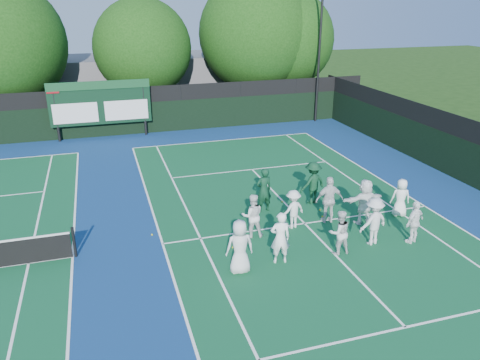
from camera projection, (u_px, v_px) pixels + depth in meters
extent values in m
plane|color=#1C3C10|center=(316.00, 235.00, 17.17)|extent=(120.00, 120.00, 0.00)
cube|color=navy|center=(148.00, 246.00, 16.41)|extent=(34.00, 32.00, 0.01)
cube|color=#11522D|center=(305.00, 223.00, 18.06)|extent=(10.97, 23.77, 0.00)
cube|color=white|center=(224.00, 140.00, 28.64)|extent=(10.97, 0.08, 0.00)
cube|color=white|center=(163.00, 244.00, 16.55)|extent=(0.08, 23.77, 0.00)
cube|color=white|center=(425.00, 206.00, 19.56)|extent=(0.08, 23.77, 0.00)
cube|color=white|center=(200.00, 238.00, 16.93)|extent=(0.08, 23.77, 0.00)
cube|color=white|center=(397.00, 210.00, 19.18)|extent=(0.08, 23.77, 0.00)
cube|color=white|center=(405.00, 327.00, 12.35)|extent=(8.23, 0.08, 0.00)
cube|color=white|center=(252.00, 169.00, 23.76)|extent=(8.23, 0.08, 0.00)
cube|color=white|center=(305.00, 223.00, 18.05)|extent=(0.08, 12.80, 0.00)
cube|color=white|center=(73.00, 257.00, 15.72)|extent=(0.08, 23.77, 0.00)
cube|color=white|center=(29.00, 263.00, 15.35)|extent=(0.08, 23.77, 0.00)
cube|color=black|center=(119.00, 120.00, 29.42)|extent=(34.00, 0.08, 2.00)
cube|color=black|center=(116.00, 96.00, 28.87)|extent=(34.00, 0.05, 1.00)
cylinder|color=black|center=(56.00, 113.00, 27.80)|extent=(0.16, 0.16, 3.50)
cylinder|color=black|center=(144.00, 108.00, 29.23)|extent=(0.16, 0.16, 3.50)
cube|color=black|center=(100.00, 103.00, 28.35)|extent=(6.00, 0.15, 2.60)
cube|color=#124221|center=(98.00, 85.00, 27.86)|extent=(6.00, 0.05, 0.50)
cube|color=silver|center=(75.00, 113.00, 28.03)|extent=(2.60, 0.04, 1.20)
cube|color=silver|center=(127.00, 110.00, 28.85)|extent=(2.60, 0.04, 1.20)
cube|color=maroon|center=(52.00, 89.00, 27.19)|extent=(0.70, 0.04, 0.50)
cube|color=slate|center=(163.00, 81.00, 37.28)|extent=(18.00, 6.00, 4.00)
cylinder|color=black|center=(320.00, 48.00, 31.40)|extent=(0.16, 0.16, 10.00)
cylinder|color=black|center=(74.00, 242.00, 15.56)|extent=(0.10, 0.10, 1.10)
cylinder|color=black|center=(12.00, 111.00, 30.64)|extent=(0.44, 0.44, 2.48)
sphere|color=#12390C|center=(0.00, 43.00, 29.09)|extent=(8.09, 8.09, 8.09)
sphere|color=#12390C|center=(13.00, 56.00, 29.81)|extent=(5.66, 5.66, 5.66)
cylinder|color=black|center=(147.00, 102.00, 33.03)|extent=(0.44, 0.44, 2.53)
sphere|color=#12390C|center=(143.00, 48.00, 31.67)|extent=(6.59, 6.59, 6.59)
sphere|color=#12390C|center=(152.00, 57.00, 32.34)|extent=(4.62, 4.62, 4.62)
cylinder|color=black|center=(255.00, 95.00, 35.21)|extent=(0.44, 0.44, 2.68)
sphere|color=#12390C|center=(255.00, 34.00, 33.62)|extent=(8.15, 8.15, 8.15)
sphere|color=#12390C|center=(262.00, 45.00, 34.34)|extent=(5.70, 5.70, 5.70)
cylinder|color=black|center=(283.00, 93.00, 35.85)|extent=(0.44, 0.44, 2.65)
sphere|color=#12390C|center=(285.00, 39.00, 34.40)|extent=(7.14, 7.14, 7.14)
sphere|color=#12390C|center=(291.00, 49.00, 35.09)|extent=(5.00, 5.00, 5.00)
sphere|color=yellow|center=(233.00, 247.00, 16.28)|extent=(0.07, 0.07, 0.07)
sphere|color=yellow|center=(322.00, 216.00, 18.58)|extent=(0.07, 0.07, 0.07)
sphere|color=yellow|center=(152.00, 235.00, 17.15)|extent=(0.07, 0.07, 0.07)
sphere|color=yellow|center=(282.00, 202.00, 19.93)|extent=(0.07, 0.07, 0.07)
sphere|color=yellow|center=(320.00, 210.00, 19.16)|extent=(0.07, 0.07, 0.07)
imported|color=silver|center=(240.00, 247.00, 14.56)|extent=(0.91, 0.62, 1.80)
imported|color=white|center=(280.00, 238.00, 15.11)|extent=(0.71, 0.52, 1.80)
imported|color=silver|center=(339.00, 232.00, 15.71)|extent=(0.78, 0.61, 1.58)
imported|color=silver|center=(373.00, 221.00, 16.30)|extent=(1.23, 0.87, 1.74)
imported|color=white|center=(414.00, 222.00, 16.40)|extent=(1.01, 0.69, 1.60)
imported|color=white|center=(252.00, 216.00, 16.82)|extent=(0.89, 0.75, 1.65)
imported|color=white|center=(293.00, 209.00, 17.50)|extent=(1.09, 0.80, 1.51)
imported|color=silver|center=(329.00, 200.00, 17.88)|extent=(1.13, 0.56, 1.87)
imported|color=white|center=(364.00, 201.00, 17.82)|extent=(1.68, 0.56, 1.80)
imported|color=white|center=(401.00, 198.00, 18.48)|extent=(0.87, 0.70, 1.55)
imported|color=#0E3620|center=(264.00, 190.00, 18.80)|extent=(0.74, 0.54, 1.86)
imported|color=#0F3820|center=(313.00, 183.00, 19.57)|extent=(1.32, 0.96, 1.84)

